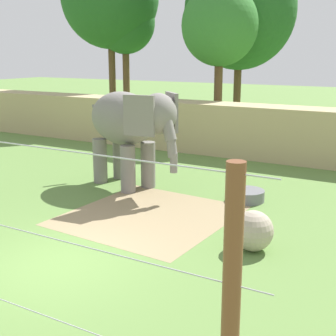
# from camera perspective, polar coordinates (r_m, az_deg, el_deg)

# --- Properties ---
(ground_plane) EXTENTS (120.00, 120.00, 0.00)m
(ground_plane) POSITION_cam_1_polar(r_m,az_deg,el_deg) (10.74, -13.44, -11.42)
(ground_plane) COLOR #5B7F3D
(dirt_patch) EXTENTS (4.61, 4.84, 0.01)m
(dirt_patch) POSITION_cam_1_polar(r_m,az_deg,el_deg) (13.36, -2.31, -5.86)
(dirt_patch) COLOR #937F5B
(dirt_patch) RESTS_ON ground
(embankment_wall) EXTENTS (36.00, 1.80, 2.31)m
(embankment_wall) POSITION_cam_1_polar(r_m,az_deg,el_deg) (21.00, 10.37, 4.51)
(embankment_wall) COLOR tan
(embankment_wall) RESTS_ON ground
(elephant) EXTENTS (4.35, 2.55, 3.34)m
(elephant) POSITION_cam_1_polar(r_m,az_deg,el_deg) (15.76, -4.86, 5.47)
(elephant) COLOR gray
(elephant) RESTS_ON ground
(enrichment_ball) EXTENTS (0.97, 0.97, 0.97)m
(enrichment_ball) POSITION_cam_1_polar(r_m,az_deg,el_deg) (11.12, 10.45, -7.63)
(enrichment_ball) COLOR tan
(enrichment_ball) RESTS_ON ground
(water_tub) EXTENTS (1.10, 1.10, 0.35)m
(water_tub) POSITION_cam_1_polar(r_m,az_deg,el_deg) (14.80, 9.72, -3.33)
(water_tub) COLOR slate
(water_tub) RESTS_ON ground
(tree_far_left) EXTENTS (3.82, 3.82, 8.47)m
(tree_far_left) POSITION_cam_1_polar(r_m,az_deg,el_deg) (30.90, -5.32, 17.42)
(tree_far_left) COLOR brown
(tree_far_left) RESTS_ON ground
(tree_behind_wall) EXTENTS (6.39, 6.39, 10.27)m
(tree_behind_wall) POSITION_cam_1_polar(r_m,az_deg,el_deg) (28.24, 8.89, 18.66)
(tree_behind_wall) COLOR brown
(tree_behind_wall) RESTS_ON ground
(tree_far_right) EXTENTS (3.94, 3.94, 7.99)m
(tree_far_right) POSITION_cam_1_polar(r_m,az_deg,el_deg) (24.87, 6.41, 17.00)
(tree_far_right) COLOR brown
(tree_far_right) RESTS_ON ground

